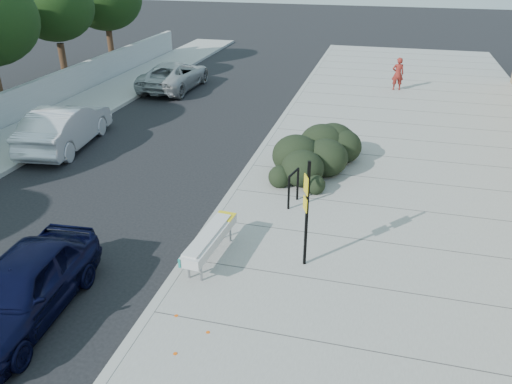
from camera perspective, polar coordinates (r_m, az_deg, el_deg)
ground at (r=12.49m, az=-8.03°, el=-8.15°), size 120.00×120.00×0.00m
sidewalk_near at (r=16.06m, az=17.97°, el=-0.65°), size 11.20×50.00×0.15m
curb_near at (r=16.55m, az=-1.61°, el=1.58°), size 0.22×50.00×0.17m
curb_far at (r=20.15m, az=-24.09°, el=3.86°), size 0.22×50.00×0.17m
tree_far_e at (r=28.92m, az=-22.09°, el=18.97°), size 4.00×4.00×5.90m
bench at (r=12.06m, az=-5.27°, el=-5.35°), size 0.67×2.37×0.71m
bike_rack at (r=14.52m, az=4.30°, el=0.84°), size 0.21×0.71×1.05m
sign_post at (r=11.39m, az=5.78°, el=-1.86°), size 0.16×0.29×2.68m
hedge at (r=17.10m, az=7.16°, el=5.31°), size 2.96×4.56×1.58m
sedan_navy at (r=11.48m, az=-25.14°, el=-9.86°), size 1.99×4.33×1.44m
wagon_silver at (r=20.53m, az=-20.98°, el=7.00°), size 2.35×5.11×1.62m
suv_silver at (r=27.90m, az=-9.32°, el=13.01°), size 2.49×5.28×1.46m
pedestrian at (r=27.77m, az=15.90°, el=12.87°), size 0.67×0.50×1.68m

